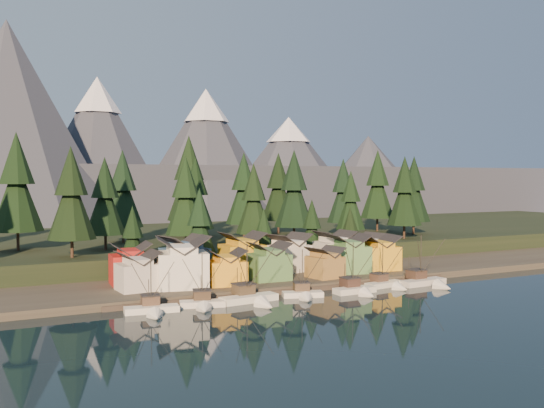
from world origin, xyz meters
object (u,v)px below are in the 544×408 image
boat_6 (427,276)px  boat_3 (304,287)px  boat_5 (388,278)px  house_front_0 (138,270)px  house_back_0 (130,263)px  house_back_1 (185,257)px  boat_2 (253,291)px  boat_4 (357,283)px  house_front_1 (182,261)px  boat_1 (203,296)px  boat_0 (152,302)px

boat_6 → boat_3: bearing=174.4°
boat_3 → boat_5: 22.39m
boat_5 → house_front_0: boat_5 is taller
house_front_0 → house_back_0: house_back_0 is taller
boat_3 → house_back_1: 28.79m
boat_5 → boat_2: bearing=174.7°
boat_4 → boat_5: (10.21, 2.94, -0.29)m
boat_2 → boat_6: boat_2 is taller
house_front_1 → boat_2: bearing=-45.3°
boat_1 → house_back_0: (-8.02, 22.61, 3.93)m
boat_0 → boat_3: boat_0 is taller
boat_1 → house_back_1: 22.71m
house_front_0 → house_front_1: 9.17m
boat_4 → boat_1: bearing=175.8°
boat_6 → house_front_1: bearing=159.5°
boat_3 → house_back_1: size_ratio=1.04×
house_back_0 → boat_6: bearing=-17.2°
boat_1 → house_back_0: size_ratio=1.26×
boat_3 → house_front_1: bearing=163.5°
boat_3 → house_front_1: house_front_1 is taller
boat_2 → boat_4: 23.60m
boat_3 → boat_5: (22.34, 1.47, -0.08)m
boat_0 → house_back_1: 26.78m
boat_1 → boat_6: size_ratio=0.87×
boat_1 → boat_3: 21.47m
boat_2 → boat_3: (11.42, 0.02, -0.15)m
boat_3 → boat_2: bearing=-161.3°
house_front_0 → house_back_1: 14.04m
house_front_0 → house_front_1: (9.02, -0.88, 1.37)m
boat_2 → boat_6: size_ratio=1.02×
boat_1 → boat_0: bearing=-160.5°
boat_6 → house_front_1: size_ratio=1.08×
boat_2 → house_front_0: boat_2 is taller
boat_2 → house_back_0: bearing=122.1°
boat_6 → house_back_0: boat_6 is taller
boat_0 → house_back_0: size_ratio=1.25×
boat_0 → house_front_1: house_front_1 is taller
boat_1 → boat_3: (21.47, -0.42, -0.10)m
boat_4 → house_front_1: (-32.91, 16.11, 4.68)m
boat_4 → house_front_1: bearing=153.0°
boat_0 → boat_5: boat_0 is taller
boat_3 → house_back_0: bearing=160.7°
boat_6 → house_front_1: house_front_1 is taller
boat_2 → house_back_0: size_ratio=1.49×
boat_3 → house_front_1: size_ratio=0.90×
boat_1 → house_back_1: size_ratio=1.09×
house_back_0 → house_back_1: bearing=0.8°
boat_0 → boat_6: bearing=7.3°
boat_3 → boat_4: size_ratio=0.91×
boat_0 → boat_5: 53.62m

